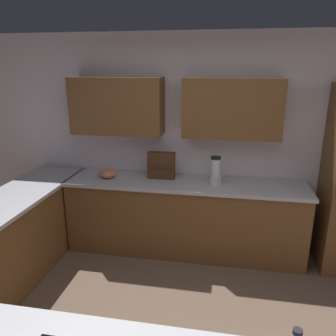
{
  "coord_description": "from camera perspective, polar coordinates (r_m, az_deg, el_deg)",
  "views": [
    {
      "loc": [
        -0.36,
        1.95,
        2.2
      ],
      "look_at": [
        0.26,
        -1.47,
        1.14
      ],
      "focal_mm": 35.48,
      "sensor_mm": 36.0,
      "label": 1
    }
  ],
  "objects": [
    {
      "name": "blender",
      "position": [
        3.84,
        8.12,
        -0.77
      ],
      "size": [
        0.15,
        0.15,
        0.33
      ],
      "color": "silver",
      "rests_on": "countertop_back"
    },
    {
      "name": "spice_rack",
      "position": [
        3.99,
        -1.16,
        0.44
      ],
      "size": [
        0.33,
        0.11,
        0.33
      ],
      "color": "#472B19",
      "rests_on": "countertop_back"
    },
    {
      "name": "lower_cabinets_back",
      "position": [
        4.1,
        2.83,
        -8.59
      ],
      "size": [
        2.8,
        0.6,
        0.86
      ],
      "primitive_type": "cube",
      "color": "brown",
      "rests_on": "ground"
    },
    {
      "name": "wall_back",
      "position": [
        4.1,
        4.09,
        5.83
      ],
      "size": [
        6.0,
        0.44,
        2.6
      ],
      "color": "silver",
      "rests_on": "ground"
    },
    {
      "name": "mixing_bowl",
      "position": [
        4.11,
        -10.33,
        -0.9
      ],
      "size": [
        0.21,
        0.21,
        0.11
      ],
      "primitive_type": "ellipsoid",
      "color": "#CC724C",
      "rests_on": "countertop_back"
    },
    {
      "name": "countertop_back",
      "position": [
        3.93,
        2.92,
        -2.66
      ],
      "size": [
        2.84,
        0.64,
        0.04
      ],
      "primitive_type": "cube",
      "color": "#B2B2B7",
      "rests_on": "lower_cabinets_back"
    }
  ]
}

